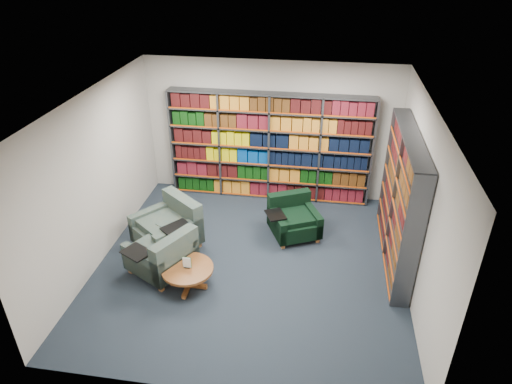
# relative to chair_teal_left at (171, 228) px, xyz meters

# --- Properties ---
(room_shell) EXTENTS (5.02, 5.02, 2.82)m
(room_shell) POSITION_rel_chair_teal_left_xyz_m (1.47, -0.35, 1.05)
(room_shell) COLOR black
(room_shell) RESTS_ON ground
(bookshelf_back) EXTENTS (4.00, 0.28, 2.20)m
(bookshelf_back) POSITION_rel_chair_teal_left_xyz_m (1.47, 1.99, 0.75)
(bookshelf_back) COLOR #47494F
(bookshelf_back) RESTS_ON ground
(bookshelf_right) EXTENTS (0.28, 2.50, 2.20)m
(bookshelf_right) POSITION_rel_chair_teal_left_xyz_m (3.81, 0.25, 0.75)
(bookshelf_right) COLOR #47494F
(bookshelf_right) RESTS_ON ground
(chair_teal_left) EXTENTS (1.32, 1.32, 0.86)m
(chair_teal_left) POSITION_rel_chair_teal_left_xyz_m (0.00, 0.00, 0.00)
(chair_teal_left) COLOR #072337
(chair_teal_left) RESTS_ON ground
(chair_green_right) EXTENTS (1.07, 1.06, 0.72)m
(chair_green_right) POSITION_rel_chair_teal_left_xyz_m (2.08, 0.68, -0.05)
(chair_green_right) COLOR black
(chair_green_right) RESTS_ON ground
(chair_teal_front) EXTENTS (1.19, 1.19, 0.80)m
(chair_teal_front) POSITION_rel_chair_teal_left_xyz_m (0.14, -0.76, -0.02)
(chair_teal_front) COLOR #072337
(chair_teal_front) RESTS_ON ground
(coffee_table) EXTENTS (0.80, 0.80, 0.56)m
(coffee_table) POSITION_rel_chair_teal_left_xyz_m (0.61, -1.06, -0.05)
(coffee_table) COLOR brown
(coffee_table) RESTS_ON ground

